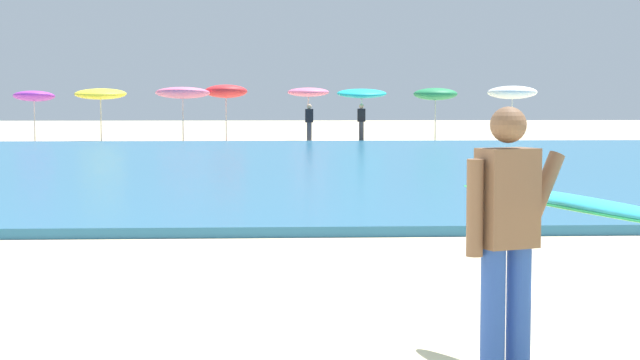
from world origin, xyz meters
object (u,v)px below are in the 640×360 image
beach_umbrella_2 (183,93)px  beach_umbrella_3 (226,91)px  beach_umbrella_6 (435,94)px  beachgoer_near_row_left (309,122)px  beachgoer_near_row_mid (361,122)px  beach_umbrella_1 (101,94)px  beach_umbrella_7 (512,92)px  beach_umbrella_4 (308,92)px  beach_umbrella_0 (34,96)px  beach_umbrella_5 (362,94)px  surfer_with_board (540,221)px

beach_umbrella_2 → beach_umbrella_3: size_ratio=0.97×
beach_umbrella_6 → beachgoer_near_row_left: bearing=-159.2°
beachgoer_near_row_mid → beach_umbrella_1: bearing=172.5°
beach_umbrella_1 → beach_umbrella_7: (17.20, -1.21, 0.06)m
beach_umbrella_4 → beach_umbrella_6: size_ratio=1.01×
beach_umbrella_4 → beach_umbrella_6: 5.38m
beach_umbrella_2 → beach_umbrella_7: 13.65m
beach_umbrella_0 → beach_umbrella_4: beach_umbrella_4 is taller
beach_umbrella_6 → beachgoer_near_row_mid: size_ratio=1.42×
beach_umbrella_2 → beach_umbrella_5: beach_umbrella_2 is taller
beach_umbrella_4 → beach_umbrella_6: bearing=-7.1°
beach_umbrella_6 → beach_umbrella_7: bearing=-11.8°
beach_umbrella_6 → beachgoer_near_row_mid: (-3.21, -0.88, -1.14)m
surfer_with_board → beach_umbrella_3: 37.79m
beach_umbrella_4 → beach_umbrella_5: 2.51m
beach_umbrella_4 → beach_umbrella_3: bearing=-166.4°
surfer_with_board → beach_umbrella_3: size_ratio=1.02×
beach_umbrella_2 → beach_umbrella_1: bearing=156.4°
beach_umbrella_4 → beach_umbrella_5: (2.16, -1.26, -0.06)m
beach_umbrella_1 → beachgoer_near_row_left: (8.67, -2.61, -1.14)m
beach_umbrella_2 → beach_umbrella_6: size_ratio=1.04×
surfer_with_board → beach_umbrella_5: (2.30, 37.21, 0.97)m
beach_umbrella_0 → beach_umbrella_1: beach_umbrella_1 is taller
beachgoer_near_row_mid → beach_umbrella_7: bearing=2.1°
beach_umbrella_0 → beachgoer_near_row_mid: (13.54, -1.01, -1.05)m
beach_umbrella_2 → beach_umbrella_4: size_ratio=1.03×
beachgoer_near_row_left → beach_umbrella_5: bearing=33.2°
beach_umbrella_6 → beach_umbrella_7: (3.12, -0.65, 0.07)m
beach_umbrella_3 → beach_umbrella_4: beach_umbrella_3 is taller
beach_umbrella_5 → beachgoer_near_row_left: (-2.24, -1.47, -1.16)m
beach_umbrella_7 → beach_umbrella_4: bearing=171.1°
beach_umbrella_1 → beach_umbrella_2: bearing=-23.6°
beach_umbrella_1 → beach_umbrella_4: size_ratio=1.00×
surfer_with_board → beach_umbrella_0: beach_umbrella_0 is taller
beachgoer_near_row_left → surfer_with_board: bearing=-90.1°
beach_umbrella_4 → beachgoer_near_row_left: 2.99m
beach_umbrella_1 → beachgoer_near_row_mid: beach_umbrella_1 is taller
beach_umbrella_0 → beachgoer_near_row_mid: beach_umbrella_0 is taller
beach_umbrella_3 → beach_umbrella_2: bearing=-154.3°
surfer_with_board → beach_umbrella_5: beach_umbrella_5 is taller
beach_umbrella_0 → surfer_with_board: bearing=-73.4°
beach_umbrella_0 → beach_umbrella_5: (13.57, -0.72, 0.11)m
beach_umbrella_1 → beach_umbrella_2: (3.56, -1.55, 0.04)m
beach_umbrella_2 → beachgoer_near_row_left: (5.11, -1.06, -1.18)m
beach_umbrella_6 → beachgoer_near_row_left: (-5.42, -2.06, -1.14)m
beachgoer_near_row_mid → beachgoer_near_row_left: bearing=-151.9°
beach_umbrella_2 → beach_umbrella_3: bearing=25.7°
beach_umbrella_0 → beach_umbrella_4: size_ratio=0.96×
beach_umbrella_0 → beach_umbrella_4: (11.41, 0.54, 0.17)m
beach_umbrella_4 → beach_umbrella_7: size_ratio=0.96×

